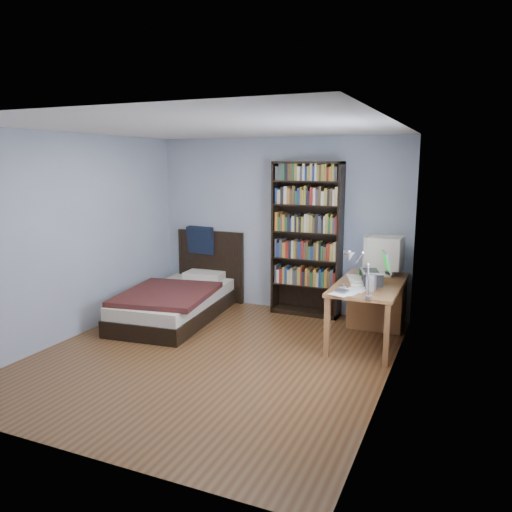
{
  "coord_description": "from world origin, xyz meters",
  "views": [
    {
      "loc": [
        2.55,
        -4.68,
        2.15
      ],
      "look_at": [
        0.31,
        0.51,
        1.08
      ],
      "focal_mm": 35.0,
      "sensor_mm": 36.0,
      "label": 1
    }
  ],
  "objects_px": {
    "soda_can": "(362,273)",
    "bookshelf": "(307,239)",
    "laptop": "(374,275)",
    "speaker": "(371,283)",
    "keyboard": "(356,280)",
    "crt_monitor": "(383,253)",
    "desk_lamp": "(352,261)",
    "desk": "(375,300)",
    "bed": "(179,299)"
  },
  "relations": [
    {
      "from": "laptop",
      "to": "speaker",
      "type": "bearing_deg",
      "value": -85.87
    },
    {
      "from": "soda_can",
      "to": "bookshelf",
      "type": "height_order",
      "value": "bookshelf"
    },
    {
      "from": "laptop",
      "to": "bookshelf",
      "type": "distance_m",
      "value": 1.4
    },
    {
      "from": "bookshelf",
      "to": "soda_can",
      "type": "bearing_deg",
      "value": -30.33
    },
    {
      "from": "laptop",
      "to": "soda_can",
      "type": "bearing_deg",
      "value": 122.32
    },
    {
      "from": "keyboard",
      "to": "bookshelf",
      "type": "distance_m",
      "value": 1.21
    },
    {
      "from": "laptop",
      "to": "desk_lamp",
      "type": "distance_m",
      "value": 1.06
    },
    {
      "from": "desk",
      "to": "desk_lamp",
      "type": "relative_size",
      "value": 2.6
    },
    {
      "from": "bookshelf",
      "to": "speaker",
      "type": "bearing_deg",
      "value": -45.41
    },
    {
      "from": "bookshelf",
      "to": "bed",
      "type": "distance_m",
      "value": 1.98
    },
    {
      "from": "bookshelf",
      "to": "laptop",
      "type": "bearing_deg",
      "value": -37.7
    },
    {
      "from": "crt_monitor",
      "to": "soda_can",
      "type": "bearing_deg",
      "value": -130.52
    },
    {
      "from": "crt_monitor",
      "to": "laptop",
      "type": "bearing_deg",
      "value": -90.53
    },
    {
      "from": "bookshelf",
      "to": "bed",
      "type": "height_order",
      "value": "bookshelf"
    },
    {
      "from": "soda_can",
      "to": "bookshelf",
      "type": "bearing_deg",
      "value": 149.67
    },
    {
      "from": "desk_lamp",
      "to": "bookshelf",
      "type": "relative_size",
      "value": 0.27
    },
    {
      "from": "laptop",
      "to": "speaker",
      "type": "distance_m",
      "value": 0.29
    },
    {
      "from": "speaker",
      "to": "bookshelf",
      "type": "relative_size",
      "value": 0.09
    },
    {
      "from": "bookshelf",
      "to": "bed",
      "type": "relative_size",
      "value": 0.97
    },
    {
      "from": "desk",
      "to": "bookshelf",
      "type": "distance_m",
      "value": 1.28
    },
    {
      "from": "laptop",
      "to": "desk_lamp",
      "type": "xyz_separation_m",
      "value": [
        -0.04,
        -1.0,
        0.35
      ]
    },
    {
      "from": "desk",
      "to": "laptop",
      "type": "xyz_separation_m",
      "value": [
        0.06,
        -0.5,
        0.43
      ]
    },
    {
      "from": "speaker",
      "to": "bed",
      "type": "xyz_separation_m",
      "value": [
        -2.72,
        0.32,
        -0.57
      ]
    },
    {
      "from": "laptop",
      "to": "bookshelf",
      "type": "relative_size",
      "value": 0.19
    },
    {
      "from": "laptop",
      "to": "desk_lamp",
      "type": "relative_size",
      "value": 0.72
    },
    {
      "from": "desk_lamp",
      "to": "speaker",
      "type": "xyz_separation_m",
      "value": [
        0.06,
        0.71,
        -0.37
      ]
    },
    {
      "from": "keyboard",
      "to": "desk",
      "type": "bearing_deg",
      "value": 50.58
    },
    {
      "from": "crt_monitor",
      "to": "bookshelf",
      "type": "xyz_separation_m",
      "value": [
        -1.1,
        0.27,
        0.07
      ]
    },
    {
      "from": "soda_can",
      "to": "keyboard",
      "type": "bearing_deg",
      "value": -92.94
    },
    {
      "from": "desk_lamp",
      "to": "bookshelf",
      "type": "distance_m",
      "value": 2.13
    },
    {
      "from": "desk_lamp",
      "to": "speaker",
      "type": "distance_m",
      "value": 0.81
    },
    {
      "from": "bed",
      "to": "laptop",
      "type": "bearing_deg",
      "value": -0.77
    },
    {
      "from": "crt_monitor",
      "to": "desk_lamp",
      "type": "relative_size",
      "value": 0.88
    },
    {
      "from": "laptop",
      "to": "speaker",
      "type": "height_order",
      "value": "laptop"
    },
    {
      "from": "laptop",
      "to": "bed",
      "type": "height_order",
      "value": "bed"
    },
    {
      "from": "desk",
      "to": "desk_lamp",
      "type": "xyz_separation_m",
      "value": [
        0.02,
        -1.5,
        0.78
      ]
    },
    {
      "from": "desk_lamp",
      "to": "bed",
      "type": "relative_size",
      "value": 0.26
    },
    {
      "from": "desk_lamp",
      "to": "speaker",
      "type": "height_order",
      "value": "desk_lamp"
    },
    {
      "from": "desk",
      "to": "desk_lamp",
      "type": "distance_m",
      "value": 1.69
    },
    {
      "from": "speaker",
      "to": "bed",
      "type": "relative_size",
      "value": 0.08
    },
    {
      "from": "desk",
      "to": "crt_monitor",
      "type": "xyz_separation_m",
      "value": [
        0.07,
        0.07,
        0.6
      ]
    },
    {
      "from": "keyboard",
      "to": "crt_monitor",
      "type": "bearing_deg",
      "value": 46.66
    },
    {
      "from": "laptop",
      "to": "bed",
      "type": "relative_size",
      "value": 0.19
    },
    {
      "from": "laptop",
      "to": "bookshelf",
      "type": "bearing_deg",
      "value": 142.3
    },
    {
      "from": "laptop",
      "to": "desk",
      "type": "bearing_deg",
      "value": 96.98
    },
    {
      "from": "crt_monitor",
      "to": "bed",
      "type": "xyz_separation_m",
      "value": [
        -2.7,
        -0.54,
        -0.76
      ]
    },
    {
      "from": "keyboard",
      "to": "speaker",
      "type": "height_order",
      "value": "speaker"
    },
    {
      "from": "soda_can",
      "to": "bed",
      "type": "relative_size",
      "value": 0.05
    },
    {
      "from": "desk",
      "to": "bed",
      "type": "relative_size",
      "value": 0.67
    },
    {
      "from": "laptop",
      "to": "desk_lamp",
      "type": "bearing_deg",
      "value": -92.53
    }
  ]
}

